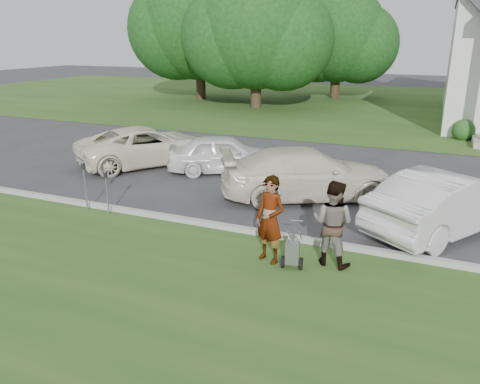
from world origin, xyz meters
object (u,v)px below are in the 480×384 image
Objects in this scene: tree_far at (199,26)px; parking_meter_far at (85,180)px; striping_cart at (292,253)px; car_d at (447,202)px; tree_back at (338,39)px; person_left at (270,220)px; car_a at (147,146)px; parking_meter_near at (107,188)px; person_right at (332,224)px; car_b at (224,154)px; tree_left at (256,33)px; car_c at (307,173)px.

parking_meter_far is at bearing -69.77° from tree_far.
striping_cart is (15.70, -25.85, -5.33)m from tree_far.
tree_back is at bearing -39.02° from car_d.
person_left reaches higher than parking_meter_far.
car_a is (-2.23, -24.53, -3.98)m from tree_back.
parking_meter_near is 0.26× the size of car_d.
person_left reaches higher than person_right.
car_b is at bearing 115.40° from striping_cart.
person_right is at bearing -64.96° from tree_left.
tree_far is 2.37× the size of car_d.
parking_meter_far is (9.10, -24.69, -4.78)m from tree_far.
striping_cart is at bearing 46.93° from person_right.
parking_meter_far reaches higher than car_b.
car_a is 7.11m from car_c.
car_c reaches higher than car_a.
car_b is at bearing -142.88° from car_a.
tree_far is at bearing -153.44° from tree_back.
tree_far is 2.80× the size of car_b.
striping_cart is 0.23× the size of car_b.
tree_left is at bearing 131.85° from person_left.
tree_far is 5.84× the size of person_left.
tree_far reaches higher than striping_cart.
tree_far reaches higher than car_b.
car_d is at bearing -56.52° from tree_left.
car_c is (3.63, -1.63, 0.08)m from car_b.
tree_left is 23.51m from car_d.
parking_meter_far is (3.10, -21.69, -4.20)m from tree_left.
parking_meter_far is at bearing 139.54° from car_a.
tree_left is 2.16× the size of car_d.
person_right is 3.83m from car_d.
tree_left is at bearing 102.76° from striping_cart.
tree_far is 21.59m from car_a.
parking_meter_far is 6.70m from car_c.
person_left is (-0.58, 0.14, 0.63)m from striping_cart.
person_right is (16.42, -25.31, -4.73)m from tree_far.
car_d is (12.75, -19.28, -4.30)m from tree_left.
car_b is at bearing -87.46° from tree_back.
person_right is 10.41m from car_a.
person_left is 5.29m from parking_meter_near.
car_b reaches higher than striping_cart.
tree_far is 8.03× the size of parking_meter_far.
tree_left is 1.96× the size of car_c.
car_d is (9.65, 2.41, -0.10)m from parking_meter_far.
car_a is at bearing -23.54° from person_right.
person_left is 5.00m from car_d.
car_a is (1.77, -16.53, -4.36)m from tree_left.
tree_back is 30.02m from parking_meter_near.
car_c is at bearing -64.22° from tree_left.
person_left is at bearing 27.31° from person_right.
striping_cart is 1.08m from person_right.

